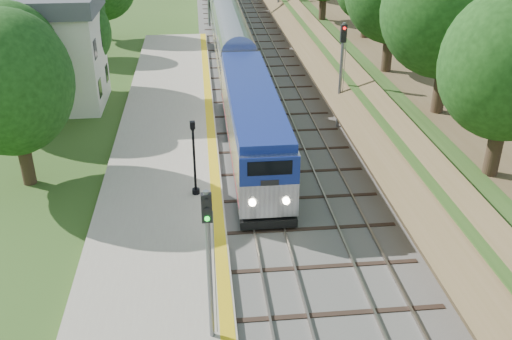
{
  "coord_description": "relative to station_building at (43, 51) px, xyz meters",
  "views": [
    {
      "loc": [
        -2.94,
        -11.5,
        14.76
      ],
      "look_at": [
        -0.5,
        12.18,
        2.8
      ],
      "focal_mm": 40.0,
      "sensor_mm": 36.0,
      "label": 1
    }
  ],
  "objects": [
    {
      "name": "trackbed",
      "position": [
        16.0,
        30.0,
        -4.02
      ],
      "size": [
        9.5,
        170.0,
        0.28
      ],
      "color": "#4C4944",
      "rests_on": "ground"
    },
    {
      "name": "platform",
      "position": [
        8.8,
        -14.0,
        -3.9
      ],
      "size": [
        6.4,
        68.0,
        0.38
      ],
      "primitive_type": "cube",
      "color": "#A09381",
      "rests_on": "ground"
    },
    {
      "name": "yellow_stripe",
      "position": [
        11.65,
        -14.0,
        -3.7
      ],
      "size": [
        0.55,
        68.0,
        0.01
      ],
      "primitive_type": "cube",
      "color": "gold",
      "rests_on": "platform"
    },
    {
      "name": "embankment",
      "position": [
        24.35,
        30.0,
        -2.14
      ],
      "size": [
        10.64,
        170.0,
        11.7
      ],
      "color": "brown",
      "rests_on": "ground"
    },
    {
      "name": "station_building",
      "position": [
        0.0,
        0.0,
        0.0
      ],
      "size": [
        8.6,
        6.6,
        8.0
      ],
      "color": "white",
      "rests_on": "ground"
    },
    {
      "name": "trees_behind_platform",
      "position": [
        2.83,
        -9.33,
        0.44
      ],
      "size": [
        7.82,
        53.32,
        7.21
      ],
      "color": "#332316",
      "rests_on": "ground"
    },
    {
      "name": "lamppost_far",
      "position": [
        10.61,
        -15.42,
        -1.92
      ],
      "size": [
        0.4,
        0.4,
        4.02
      ],
      "color": "black",
      "rests_on": "platform"
    },
    {
      "name": "signal_platform",
      "position": [
        11.1,
        -25.92,
        -0.11
      ],
      "size": [
        0.34,
        0.27,
        5.86
      ],
      "color": "slate",
      "rests_on": "platform"
    },
    {
      "name": "signal_farside",
      "position": [
        20.2,
        -6.48,
        0.27
      ],
      "size": [
        0.38,
        0.3,
        6.93
      ],
      "color": "slate",
      "rests_on": "ground"
    }
  ]
}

